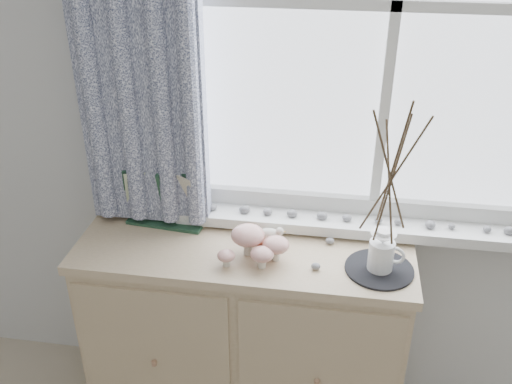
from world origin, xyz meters
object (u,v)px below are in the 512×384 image
toadstool_cluster (255,243)px  twig_pitcher (392,172)px  botanical_book (162,200)px  sideboard (245,336)px

toadstool_cluster → twig_pitcher: bearing=-0.4°
twig_pitcher → botanical_book: bearing=-176.3°
sideboard → botanical_book: (-0.32, 0.08, 0.54)m
toadstool_cluster → botanical_book: bearing=158.6°
sideboard → botanical_book: size_ratio=3.56×
twig_pitcher → sideboard: bearing=-173.8°
botanical_book → twig_pitcher: bearing=-4.9°
sideboard → toadstool_cluster: bearing=-51.4°
sideboard → botanical_book: botanical_book is taller
botanical_book → toadstool_cluster: (0.37, -0.14, -0.06)m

